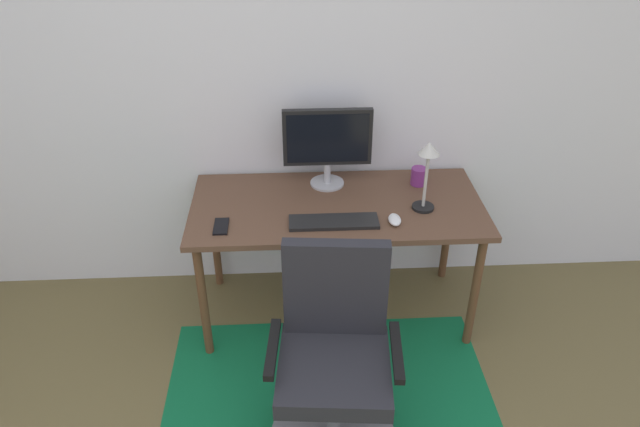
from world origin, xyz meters
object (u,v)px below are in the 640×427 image
(monitor, at_px, (327,141))
(keyboard, at_px, (334,222))
(office_chair, at_px, (334,373))
(desk, at_px, (337,215))
(cell_phone, at_px, (221,226))
(desk_lamp, at_px, (428,163))
(coffee_cup, at_px, (419,176))
(computer_mouse, at_px, (395,220))

(monitor, relative_size, keyboard, 1.07)
(office_chair, bearing_deg, desk, 90.03)
(keyboard, bearing_deg, cell_phone, -179.43)
(desk, relative_size, desk_lamp, 4.10)
(desk, bearing_deg, keyboard, -99.46)
(desk, height_order, monitor, monitor)
(monitor, xyz_separation_m, coffee_cup, (0.49, -0.03, -0.20))
(cell_phone, height_order, office_chair, office_chair)
(monitor, height_order, coffee_cup, monitor)
(desk, xyz_separation_m, desk_lamp, (0.42, -0.07, 0.32))
(desk, bearing_deg, desk_lamp, -9.08)
(cell_phone, bearing_deg, monitor, 36.38)
(monitor, distance_m, desk_lamp, 0.54)
(monitor, height_order, desk_lamp, monitor)
(keyboard, bearing_deg, office_chair, -93.67)
(monitor, bearing_deg, office_chair, -91.88)
(coffee_cup, bearing_deg, desk_lamp, -95.34)
(monitor, relative_size, office_chair, 0.49)
(desk, distance_m, computer_mouse, 0.34)
(coffee_cup, bearing_deg, cell_phone, -160.05)
(coffee_cup, bearing_deg, computer_mouse, -116.55)
(cell_phone, relative_size, office_chair, 0.15)
(desk, bearing_deg, computer_mouse, -36.27)
(desk_lamp, height_order, office_chair, desk_lamp)
(computer_mouse, xyz_separation_m, office_chair, (-0.33, -0.62, -0.36))
(computer_mouse, relative_size, office_chair, 0.11)
(coffee_cup, relative_size, office_chair, 0.10)
(keyboard, height_order, computer_mouse, computer_mouse)
(desk, relative_size, computer_mouse, 14.22)
(desk, xyz_separation_m, computer_mouse, (0.26, -0.19, 0.08))
(cell_phone, xyz_separation_m, desk_lamp, (0.99, 0.12, 0.25))
(computer_mouse, distance_m, office_chair, 0.79)
(computer_mouse, bearing_deg, office_chair, -118.14)
(desk, distance_m, cell_phone, 0.60)
(desk, bearing_deg, coffee_cup, 21.90)
(cell_phone, bearing_deg, keyboard, 0.29)
(desk_lamp, bearing_deg, coffee_cup, 84.66)
(keyboard, relative_size, coffee_cup, 4.54)
(cell_phone, relative_size, desk_lamp, 0.39)
(coffee_cup, bearing_deg, office_chair, -117.55)
(desk_lamp, xyz_separation_m, office_chair, (-0.50, -0.75, -0.59))
(monitor, xyz_separation_m, office_chair, (-0.03, -1.02, -0.59))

